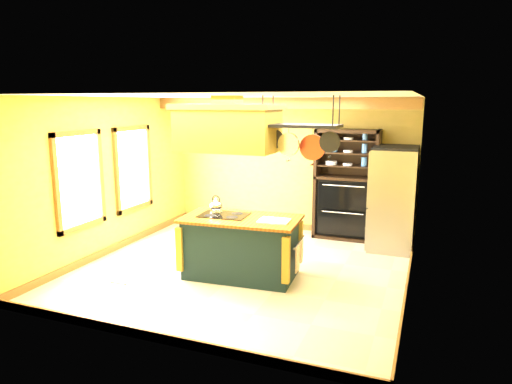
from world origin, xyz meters
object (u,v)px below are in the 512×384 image
Objects in this scene: refrigerator at (392,201)px; range_hood at (228,127)px; hutch at (346,196)px; pot_rack at (301,132)px; kitchen_island at (241,246)px.

range_hood is at bearing -134.71° from refrigerator.
refrigerator is 0.97m from hutch.
kitchen_island is at bearing -179.85° from pot_rack.
range_hood is at bearing -116.70° from hutch.
pot_rack is at bearing 0.15° from range_hood.
refrigerator is (2.20, 2.22, -1.38)m from range_hood.
pot_rack is 2.95m from hutch.
pot_rack reaches higher than kitchen_island.
kitchen_island is 1.60× the size of pot_rack.
refrigerator is 0.86× the size of hutch.
range_hood is at bearing -179.85° from pot_rack.
kitchen_island is 2.85m from hutch.
kitchen_island is 0.85× the size of hutch.
range_hood is 1.34× the size of pot_rack.
pot_rack is at bearing -94.52° from hutch.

